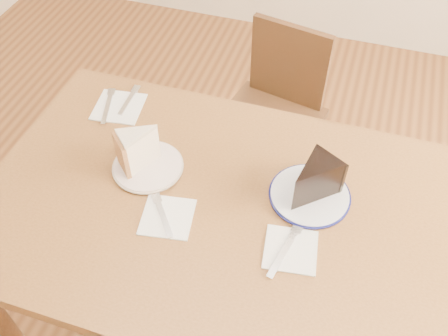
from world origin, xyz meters
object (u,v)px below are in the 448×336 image
Objects in this scene: plate_cream at (148,167)px; chocolate_cake at (311,184)px; table at (213,225)px; chair_far at (273,113)px; plate_navy at (310,195)px; carrot_cake at (142,149)px.

plate_cream is 1.38× the size of chocolate_cake.
plate_cream is at bearing 163.60° from table.
plate_cream reaches higher than chair_far.
plate_navy is at bearing 121.56° from chair_far.
plate_navy is at bearing 4.73° from plate_cream.
plate_cream is at bearing 84.77° from chair_far.
chocolate_cake is at bearing 46.45° from carrot_cake.
table is 6.50× the size of plate_cream.
carrot_cake is (-0.45, -0.03, 0.06)m from plate_navy.
chair_far is at bearing 115.70° from carrot_cake.
plate_navy is at bearing 22.67° from table.
plate_cream is at bearing -175.27° from plate_navy.
plate_navy reaches higher than table.
plate_navy is at bearing -79.98° from chocolate_cake.
chocolate_cake is at bearing 121.11° from chair_far.
table is 0.24m from plate_cream.
table is 0.27m from plate_navy.
plate_cream and plate_navy have the same top height.
chair_far is at bearing -41.41° from chocolate_cake.
chair_far is at bearing 109.96° from plate_navy.
chair_far is (-0.00, 0.74, -0.23)m from table.
chocolate_cake is at bearing 3.69° from plate_cream.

